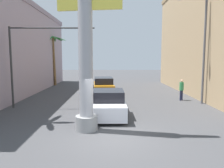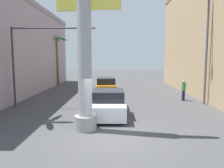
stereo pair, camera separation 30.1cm
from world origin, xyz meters
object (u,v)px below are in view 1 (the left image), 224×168
at_px(street_lamp, 200,41).
at_px(pedestrian_mid_right, 181,88).
at_px(traffic_light_mast, 38,50).
at_px(neon_sign_pole, 85,8).
at_px(car_lead, 108,103).
at_px(palm_tree_far_left, 54,51).
at_px(car_far, 103,86).

distance_m(street_lamp, pedestrian_mid_right, 4.05).
bearing_deg(traffic_light_mast, neon_sign_pole, -51.78).
distance_m(car_lead, palm_tree_far_left, 16.87).
bearing_deg(palm_tree_far_left, pedestrian_mid_right, -38.37).
bearing_deg(traffic_light_mast, street_lamp, 6.48).
bearing_deg(neon_sign_pole, car_lead, 71.11).
xyz_separation_m(street_lamp, car_far, (-7.36, 5.16, -4.00)).
bearing_deg(palm_tree_far_left, traffic_light_mast, -80.05).
height_order(palm_tree_far_left, pedestrian_mid_right, palm_tree_far_left).
distance_m(neon_sign_pole, traffic_light_mast, 6.38).
relative_size(street_lamp, pedestrian_mid_right, 4.65).
bearing_deg(street_lamp, neon_sign_pole, -141.79).
relative_size(neon_sign_pole, street_lamp, 1.44).
relative_size(traffic_light_mast, palm_tree_far_left, 0.92).
distance_m(street_lamp, palm_tree_far_left, 18.11).
bearing_deg(pedestrian_mid_right, traffic_light_mast, -166.29).
bearing_deg(car_far, neon_sign_pole, -92.24).
xyz_separation_m(street_lamp, palm_tree_far_left, (-13.88, 11.63, -0.43)).
relative_size(traffic_light_mast, car_far, 1.21).
xyz_separation_m(car_lead, pedestrian_mid_right, (5.98, 4.57, 0.30)).
relative_size(traffic_light_mast, car_lead, 1.15).
xyz_separation_m(neon_sign_pole, pedestrian_mid_right, (6.96, 7.45, -4.71)).
distance_m(street_lamp, car_lead, 8.57).
distance_m(neon_sign_pole, palm_tree_far_left, 18.84).
height_order(street_lamp, car_far, street_lamp).
height_order(traffic_light_mast, car_far, traffic_light_mast).
distance_m(street_lamp, traffic_light_mast, 11.71).
bearing_deg(street_lamp, car_far, 144.97).
distance_m(traffic_light_mast, palm_tree_far_left, 13.15).
bearing_deg(car_lead, street_lamp, 25.58).
xyz_separation_m(neon_sign_pole, car_far, (0.44, 11.31, -4.98)).
height_order(neon_sign_pole, palm_tree_far_left, neon_sign_pole).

